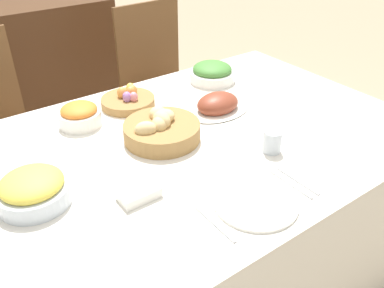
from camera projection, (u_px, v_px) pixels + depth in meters
The scene contains 16 objects.
ground_plane at pixel (185, 283), 1.86m from camera, with size 12.00×12.00×0.00m, color tan.
dining_table at pixel (184, 221), 1.66m from camera, with size 1.76×1.11×0.76m.
chair_far_right at pixel (161, 88), 2.42m from camera, with size 0.44×0.44×1.00m.
sideboard at pixel (31, 78), 2.69m from camera, with size 1.11×0.44×0.94m.
bread_basket at pixel (161, 129), 1.45m from camera, with size 0.28×0.28×0.11m.
egg_basket at pixel (128, 100), 1.69m from camera, with size 0.22×0.22×0.08m.
ham_platter at pixel (218, 105), 1.64m from camera, with size 0.28×0.20×0.09m.
pineapple_bowl at pixel (33, 189), 1.15m from camera, with size 0.21×0.21×0.10m.
green_salad_bowl at pixel (212, 73), 1.89m from camera, with size 0.21×0.21×0.09m.
carrot_bowl at pixel (80, 115), 1.54m from camera, with size 0.16×0.16×0.09m.
dinner_plate at pixel (256, 202), 1.17m from camera, with size 0.25×0.25×0.01m.
fork at pixel (215, 224), 1.09m from camera, with size 0.01×0.17×0.00m.
knife at pixel (291, 184), 1.24m from camera, with size 0.01×0.17×0.00m.
spoon at pixel (298, 181), 1.26m from camera, with size 0.01×0.17×0.00m.
drinking_cup at pixel (272, 141), 1.38m from camera, with size 0.06×0.06×0.08m.
butter_dish at pixel (139, 194), 1.18m from camera, with size 0.12×0.07×0.03m.
Camera 1 is at (-0.70, -1.02, 1.53)m, focal length 38.00 mm.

